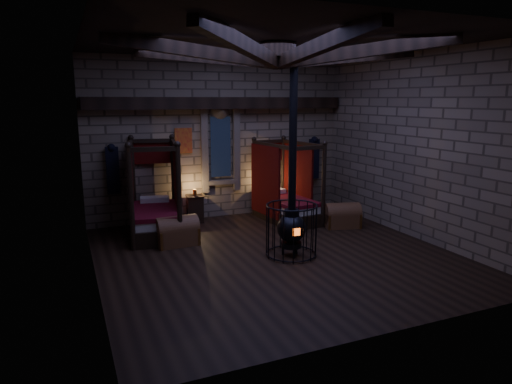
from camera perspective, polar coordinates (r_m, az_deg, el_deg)
name	(u,v)px	position (r m, az deg, el deg)	size (l,w,h in m)	color
room	(275,67)	(9.06, 2.43, 15.29)	(7.02, 7.02, 4.29)	black
bed_left	(155,212)	(11.01, -12.46, -2.45)	(1.43, 2.24, 2.18)	black
bed_right	(285,201)	(12.03, 3.68, -1.16)	(1.24, 2.07, 2.06)	black
trunk_left	(177,232)	(10.19, -9.86, -4.93)	(0.94, 0.63, 0.66)	brown
trunk_right	(342,216)	(11.61, 10.71, -2.98)	(0.97, 0.75, 0.63)	brown
nightstand_left	(195,208)	(11.95, -7.62, -2.04)	(0.50, 0.48, 0.87)	black
nightstand_right	(265,201)	(12.60, 1.13, -1.12)	(0.53, 0.52, 0.83)	black
stove	(291,225)	(9.29, 4.46, -4.19)	(1.05, 1.05, 4.05)	black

